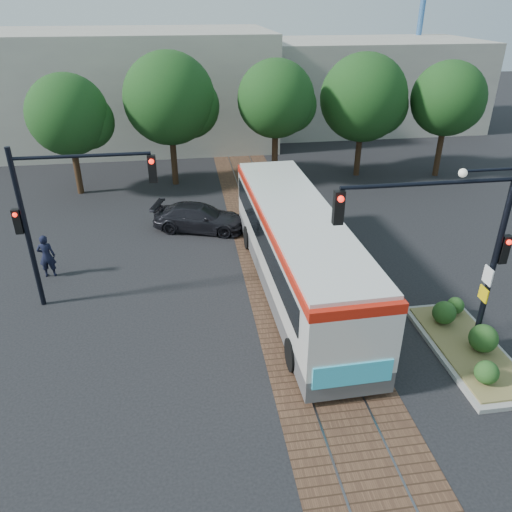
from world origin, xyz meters
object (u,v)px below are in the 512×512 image
Objects in this scene: parked_car at (199,217)px; officer at (47,256)px; signal_pole_left at (56,207)px; signal_pole_main at (462,236)px; city_bus at (297,247)px; traffic_island at (468,342)px.

officer is at bearing 137.29° from parked_car.
signal_pole_main is at bearing -21.45° from signal_pole_left.
officer is (-9.79, 2.53, -0.95)m from city_bus.
parked_car is (-3.45, 6.20, -1.22)m from city_bus.
city_bus is at bearing 163.66° from officer.
officer is at bearing 154.04° from traffic_island.
traffic_island is 14.50m from signal_pole_left.
signal_pole_main is at bearing 150.93° from officer.
officer is (-13.56, 6.98, -3.24)m from signal_pole_main.
city_bus is at bearing -2.43° from signal_pole_left.
officer reaches higher than parked_car.
officer is 0.41× the size of parked_car.
city_bus reaches higher than traffic_island.
parked_car is at bearing 127.31° from traffic_island.
signal_pole_left reaches higher than traffic_island.
traffic_island is 16.15m from officer.
parked_car is (5.01, 5.84, -3.21)m from signal_pole_left.
city_bus is at bearing 136.19° from traffic_island.
traffic_island is at bearing -125.46° from parked_car.
parked_car is at bearing -151.77° from officer.
parked_car is at bearing 49.38° from signal_pole_left.
parked_car is at bearing 124.16° from signal_pole_main.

